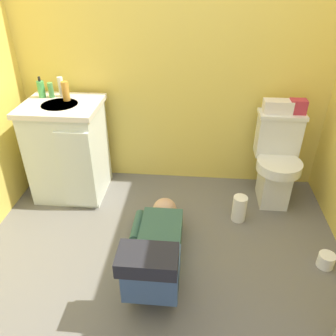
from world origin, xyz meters
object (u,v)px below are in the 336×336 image
object	(u,v)px
bottle_green	(51,90)
toiletry_bag	(298,106)
bottle_white	(61,87)
paper_towel_roll	(239,208)
tissue_box	(278,106)
toilet	(276,161)
faucet	(66,91)
soap_dispenser	(41,89)
bottle_amber	(66,91)
person_plumber	(157,250)
vanity_cabinet	(69,149)
toilet_paper_roll	(326,260)

from	to	relation	value
bottle_green	toiletry_bag	bearing A→B (deg)	0.45
bottle_white	paper_towel_roll	size ratio (longest dim) A/B	0.72
tissue_box	toilet	bearing A→B (deg)	-63.57
faucet	paper_towel_roll	world-z (taller)	faucet
tissue_box	toiletry_bag	world-z (taller)	toiletry_bag
tissue_box	soap_dispenser	xyz separation A→B (m)	(-1.86, -0.02, 0.09)
faucet	tissue_box	bearing A→B (deg)	-0.17
toilet	bottle_amber	size ratio (longest dim) A/B	5.02
person_plumber	vanity_cabinet	bearing A→B (deg)	134.91
toiletry_bag	bottle_white	bearing A→B (deg)	179.26
toilet	tissue_box	world-z (taller)	tissue_box
bottle_green	toilet_paper_roll	size ratio (longest dim) A/B	1.10
tissue_box	faucet	bearing A→B (deg)	179.83
vanity_cabinet	paper_towel_roll	xyz separation A→B (m)	(1.42, -0.27, -0.31)
soap_dispenser	toilet_paper_roll	bearing A→B (deg)	-21.13
faucet	soap_dispenser	xyz separation A→B (m)	(-0.19, -0.02, 0.02)
soap_dispenser	bottle_white	size ratio (longest dim) A/B	1.07
vanity_cabinet	person_plumber	world-z (taller)	vanity_cabinet
toilet_paper_roll	bottle_green	bearing A→B (deg)	158.15
person_plumber	soap_dispenser	size ratio (longest dim) A/B	6.42
soap_dispenser	bottle_green	xyz separation A→B (m)	(0.08, -0.00, -0.01)
faucet	paper_towel_roll	distance (m)	1.66
tissue_box	toilet_paper_roll	world-z (taller)	tissue_box
bottle_green	bottle_white	size ratio (longest dim) A/B	0.78
toilet	toiletry_bag	xyz separation A→B (m)	(0.11, 0.09, 0.44)
paper_towel_roll	bottle_green	bearing A→B (deg)	165.54
vanity_cabinet	soap_dispenser	distance (m)	0.52
bottle_white	toiletry_bag	bearing A→B (deg)	-0.74
person_plumber	paper_towel_roll	distance (m)	0.82
soap_dispenser	toilet_paper_roll	xyz separation A→B (m)	(2.15, -0.83, -0.84)
toilet	toilet_paper_roll	bearing A→B (deg)	-72.34
faucet	tissue_box	distance (m)	1.68
tissue_box	toiletry_bag	bearing A→B (deg)	0.00
vanity_cabinet	soap_dispenser	size ratio (longest dim) A/B	4.94
soap_dispenser	bottle_white	distance (m)	0.16
faucet	person_plumber	world-z (taller)	faucet
faucet	toilet_paper_roll	bearing A→B (deg)	-23.47
toilet	tissue_box	bearing A→B (deg)	116.43
bottle_amber	toilet_paper_roll	xyz separation A→B (m)	(1.93, -0.78, -0.84)
vanity_cabinet	tissue_box	size ratio (longest dim) A/B	3.73
faucet	soap_dispenser	bearing A→B (deg)	-173.99
bottle_green	paper_towel_roll	world-z (taller)	bottle_green
faucet	toilet_paper_roll	distance (m)	2.29
tissue_box	toilet_paper_roll	distance (m)	1.17
toilet	paper_towel_roll	xyz separation A→B (m)	(-0.30, -0.32, -0.26)
bottle_amber	toilet_paper_roll	world-z (taller)	bottle_amber
toilet	toilet_paper_roll	xyz separation A→B (m)	(0.24, -0.76, -0.32)
toiletry_bag	bottle_amber	distance (m)	1.80
toiletry_bag	bottle_green	size ratio (longest dim) A/B	1.03
bottle_amber	paper_towel_roll	world-z (taller)	bottle_amber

